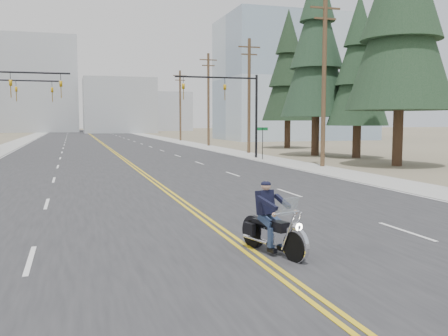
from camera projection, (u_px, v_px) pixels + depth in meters
ground_plane at (311, 299)px, 8.90m from camera, size 400.00×400.00×0.00m
road at (100, 142)px, 75.55m from camera, size 20.00×200.00×0.01m
sidewalk_left at (18, 142)px, 72.21m from camera, size 3.00×200.00×0.01m
sidewalk_right at (174, 141)px, 78.89m from camera, size 3.00×200.00×0.01m
traffic_mast_left at (0, 96)px, 36.29m from camera, size 7.10×0.26×7.00m
traffic_mast_right at (234, 99)px, 41.51m from camera, size 7.10×0.26×7.00m
traffic_mast_far at (8, 101)px, 43.82m from camera, size 6.10×0.26×7.00m
street_sign at (263, 137)px, 40.43m from camera, size 0.90×0.06×2.62m
utility_pole_b at (324, 79)px, 33.87m from camera, size 2.20×0.30×11.50m
utility_pole_c at (249, 94)px, 48.17m from camera, size 2.20×0.30×11.00m
utility_pole_d at (208, 98)px, 62.43m from camera, size 2.20×0.30×11.50m
utility_pole_e at (180, 104)px, 78.64m from camera, size 2.20×0.30×11.00m
glass_building at (294, 80)px, 83.90m from camera, size 24.00×16.00×20.00m
haze_bldg_b at (119, 106)px, 129.58m from camera, size 18.00×14.00×14.00m
haze_bldg_c at (255, 97)px, 124.41m from camera, size 16.00×12.00×18.00m
haze_bldg_d at (40, 85)px, 137.48m from camera, size 20.00×15.00×26.00m
haze_bldg_e at (166, 112)px, 158.42m from camera, size 14.00×14.00×12.00m
motorcyclist at (273, 219)px, 11.76m from camera, size 1.53×2.39×1.73m
conifer_near at (402, 3)px, 33.95m from camera, size 7.35×7.35×19.45m
conifer_mid at (359, 64)px, 41.86m from camera, size 5.16×5.16×13.76m
conifer_tall at (317, 43)px, 44.54m from camera, size 6.33×6.33×17.58m
conifer_far at (288, 69)px, 57.06m from camera, size 5.91×5.91×15.83m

